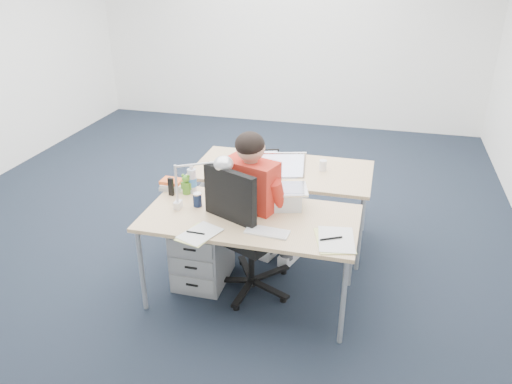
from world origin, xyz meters
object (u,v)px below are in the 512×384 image
Objects in this scene: water_bottle at (192,179)px; cordless_phone at (171,187)px; dark_laptop at (260,166)px; drawer_pedestal_far at (223,210)px; bear_figurine at (186,184)px; office_chair at (249,255)px; seated_person at (260,207)px; can_koozie at (197,200)px; desk_lamp at (194,181)px; desk_near at (250,222)px; headphones at (251,210)px; silver_laptop at (283,183)px; sunglasses at (293,208)px; far_cup at (323,165)px; computer_mouse at (253,222)px; book_stack at (172,184)px; drawer_pedestal_near at (203,251)px; wireless_keyboard at (267,232)px; desk_far at (282,173)px.

water_bottle is 1.56× the size of cordless_phone.
dark_laptop reaches higher than water_bottle.
bear_figurine is at bearing -98.90° from drawer_pedestal_far.
seated_person reaches higher than office_chair.
desk_lamp is (0.01, -0.07, 0.19)m from can_koozie.
headphones is at bearing 98.27° from desk_near.
seated_person is 3.40× the size of silver_laptop.
office_chair is at bearing -25.53° from bear_figurine.
sunglasses is 0.77m from desk_lamp.
far_cup is (0.42, 0.94, 0.03)m from headphones.
far_cup reaches higher than computer_mouse.
book_stack is (-0.19, 0.02, -0.08)m from water_bottle.
desk_near reaches higher than drawer_pedestal_near.
wireless_keyboard is at bearing -81.79° from sunglasses.
office_chair is at bearing 1.80° from cordless_phone.
water_bottle is at bearing 31.36° from bear_figurine.
desk_near is 0.51m from desk_lamp.
water_bottle is 1.29× the size of book_stack.
drawer_pedestal_near is 0.61m from book_stack.
office_chair is at bearing -15.39° from book_stack.
seated_person is at bearing -174.50° from sunglasses.
headphones is (-0.21, -0.17, -0.18)m from silver_laptop.
office_chair is 2.04× the size of drawer_pedestal_far.
cordless_phone is (-0.76, 0.30, 0.06)m from computer_mouse.
book_stack is at bearing 160.42° from silver_laptop.
seated_person is at bearing 26.23° from can_koozie.
headphones is 0.48m from desk_lamp.
dark_laptop is at bearing 77.71° from headphones.
seated_person is at bearing 18.73° from drawer_pedestal_near.
silver_laptop is 1.26× the size of wireless_keyboard.
desk_far is at bearing 39.18° from book_stack.
can_koozie is 0.26m from water_bottle.
dark_laptop reaches higher than wireless_keyboard.
desk_lamp is at bearing -174.26° from silver_laptop.
desk_far is 0.92m from water_bottle.
wireless_keyboard is (-0.02, -0.43, -0.19)m from silver_laptop.
drawer_pedestal_near is 2.44× the size of headphones.
drawer_pedestal_far is at bearing 122.58° from silver_laptop.
bear_figurine is 1.79× the size of far_cup.
silver_laptop is 3.56× the size of can_koozie.
office_chair is 0.76m from bear_figurine.
desk_far is 17.18× the size of sunglasses.
far_cup is at bearing 48.05° from can_koozie.
silver_laptop reaches higher than cordless_phone.
water_bottle is at bearing 127.43° from drawer_pedestal_near.
desk_lamp is 1.33m from far_cup.
desk_far is 8.79× the size of book_stack.
drawer_pedestal_near is 5.69× the size of computer_mouse.
desk_lamp is at bearing 166.63° from wireless_keyboard.
desk_near is 17.18× the size of sunglasses.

